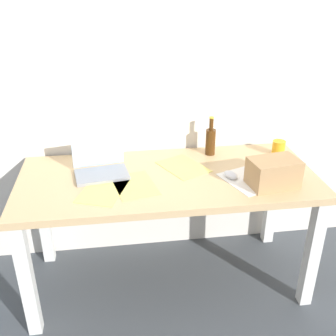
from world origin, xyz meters
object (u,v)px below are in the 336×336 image
object	(u,v)px
laptop_left	(101,166)
cardboard_box	(273,173)
desk	(168,191)
coffee_mug	(279,148)
beer_bottle	(211,140)
computer_mouse	(231,175)

from	to	relation	value
laptop_left	cardboard_box	size ratio (longest dim) A/B	1.25
cardboard_box	laptop_left	bearing A→B (deg)	163.66
desk	coffee_mug	xyz separation A→B (m)	(0.73, 0.19, 0.15)
laptop_left	cardboard_box	world-z (taller)	laptop_left
cardboard_box	beer_bottle	bearing A→B (deg)	118.07
beer_bottle	computer_mouse	distance (m)	0.34
computer_mouse	cardboard_box	xyz separation A→B (m)	(0.20, -0.12, 0.06)
beer_bottle	cardboard_box	size ratio (longest dim) A/B	0.96
computer_mouse	coffee_mug	size ratio (longest dim) A/B	1.05
desk	coffee_mug	world-z (taller)	coffee_mug
laptop_left	beer_bottle	distance (m)	0.71
laptop_left	cardboard_box	distance (m)	0.97
coffee_mug	beer_bottle	bearing A→B (deg)	169.97
desk	laptop_left	distance (m)	0.42
coffee_mug	cardboard_box	bearing A→B (deg)	-116.11
beer_bottle	coffee_mug	bearing A→B (deg)	-10.03
computer_mouse	cardboard_box	distance (m)	0.24
computer_mouse	coffee_mug	bearing A→B (deg)	13.31
cardboard_box	coffee_mug	xyz separation A→B (m)	(0.18, 0.38, -0.03)
laptop_left	cardboard_box	xyz separation A→B (m)	(0.93, -0.27, 0.03)
desk	computer_mouse	bearing A→B (deg)	-11.52
desk	beer_bottle	distance (m)	0.45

